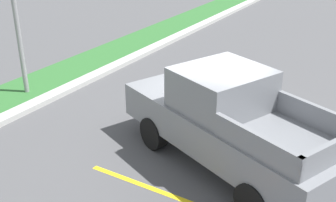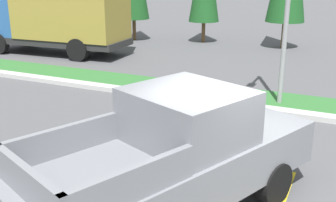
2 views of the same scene
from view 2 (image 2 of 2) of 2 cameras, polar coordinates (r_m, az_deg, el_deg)
parking_line_near at (r=7.69m, az=-10.12°, el=-12.66°), size 0.12×4.80×0.01m
curb_strip at (r=11.89m, az=15.75°, el=-1.49°), size 56.00×0.40×0.15m
grass_median at (r=12.94m, az=16.57°, el=-0.20°), size 56.00×1.80×0.06m
pickup_truck_main at (r=6.55m, az=1.10°, el=-7.81°), size 3.76×5.54×2.10m
cargo_truck_distant at (r=20.19m, az=-14.90°, el=11.50°), size 6.92×2.81×3.40m
traffic_cone at (r=8.13m, az=-15.37°, el=-9.00°), size 0.36×0.36×0.60m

